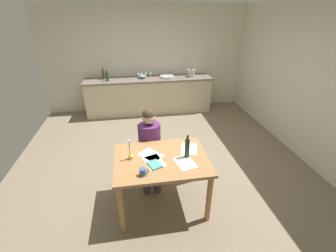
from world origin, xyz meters
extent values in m
cube|color=#7A6B56|center=(0.00, 0.00, -0.02)|extent=(5.20, 5.20, 0.04)
cube|color=beige|center=(0.00, 2.60, 1.30)|extent=(5.20, 0.12, 2.60)
cube|color=beige|center=(2.60, 0.00, 1.30)|extent=(0.12, 5.20, 2.60)
cube|color=beige|center=(0.00, 2.24, 0.43)|extent=(3.15, 0.60, 0.86)
cube|color=#72665B|center=(0.00, 2.24, 0.88)|extent=(3.19, 0.64, 0.04)
cube|color=#9E7042|center=(-0.13, -1.05, 0.74)|extent=(1.19, 0.89, 0.04)
cylinder|color=#9E7042|center=(-0.67, -1.44, 0.36)|extent=(0.07, 0.07, 0.72)
cylinder|color=#9E7042|center=(0.41, -1.44, 0.36)|extent=(0.07, 0.07, 0.72)
cylinder|color=#9E7042|center=(-0.67, -0.66, 0.36)|extent=(0.07, 0.07, 0.72)
cylinder|color=#9E7042|center=(0.41, -0.66, 0.36)|extent=(0.07, 0.07, 0.72)
cube|color=#9E7042|center=(-0.23, -0.42, 0.45)|extent=(0.42, 0.42, 0.04)
cube|color=#9E7042|center=(-0.21, -0.24, 0.66)|extent=(0.36, 0.05, 0.40)
cylinder|color=#9E7042|center=(-0.40, -0.58, 0.22)|extent=(0.04, 0.04, 0.44)
cylinder|color=#9E7042|center=(-0.07, -0.60, 0.22)|extent=(0.04, 0.04, 0.44)
cylinder|color=#9E7042|center=(-0.38, -0.24, 0.22)|extent=(0.04, 0.04, 0.44)
cylinder|color=#9E7042|center=(-0.05, -0.26, 0.22)|extent=(0.04, 0.04, 0.44)
cylinder|color=#592666|center=(-0.23, -0.44, 0.70)|extent=(0.34, 0.34, 0.50)
sphere|color=#D8AD8C|center=(-0.23, -0.44, 1.06)|extent=(0.20, 0.20, 0.20)
sphere|color=#473323|center=(-0.23, -0.44, 1.10)|extent=(0.19, 0.19, 0.19)
cylinder|color=#383847|center=(-0.32, -0.63, 0.45)|extent=(0.15, 0.39, 0.13)
cylinder|color=#383847|center=(-0.33, -0.82, 0.23)|extent=(0.10, 0.10, 0.45)
cylinder|color=#383847|center=(-0.16, -0.64, 0.45)|extent=(0.15, 0.39, 0.13)
cylinder|color=#383847|center=(-0.17, -0.83, 0.23)|extent=(0.10, 0.10, 0.45)
cylinder|color=#33598C|center=(-0.38, -1.34, 0.80)|extent=(0.07, 0.07, 0.09)
torus|color=#33598C|center=(-0.34, -1.34, 0.80)|extent=(0.06, 0.01, 0.06)
cylinder|color=gold|center=(-0.52, -0.99, 0.78)|extent=(0.06, 0.06, 0.05)
cylinder|color=white|center=(-0.52, -0.99, 0.92)|extent=(0.02, 0.02, 0.22)
cube|color=teal|center=(-0.23, -1.18, 0.77)|extent=(0.19, 0.22, 0.02)
cube|color=white|center=(-0.23, -1.11, 0.76)|extent=(0.29, 0.35, 0.00)
cube|color=white|center=(0.27, -0.89, 0.76)|extent=(0.28, 0.34, 0.00)
cube|color=white|center=(0.15, -1.18, 0.76)|extent=(0.27, 0.34, 0.00)
cube|color=white|center=(-0.25, -0.95, 0.76)|extent=(0.35, 0.36, 0.00)
cylinder|color=black|center=(0.20, -1.06, 0.88)|extent=(0.06, 0.06, 0.25)
cylinder|color=black|center=(0.20, -1.06, 1.04)|extent=(0.03, 0.03, 0.06)
cylinder|color=#B2B7BC|center=(0.47, 2.24, 0.92)|extent=(0.36, 0.36, 0.04)
cylinder|color=silver|center=(0.47, 2.40, 1.02)|extent=(0.02, 0.02, 0.24)
cylinder|color=#593319|center=(-1.10, 2.33, 1.02)|extent=(0.06, 0.06, 0.23)
cylinder|color=#593319|center=(-1.10, 2.33, 1.16)|extent=(0.03, 0.03, 0.06)
cylinder|color=#194C23|center=(-1.00, 2.17, 1.01)|extent=(0.07, 0.07, 0.21)
cylinder|color=#194C23|center=(-1.00, 2.17, 1.14)|extent=(0.03, 0.03, 0.05)
ellipsoid|color=#668C99|center=(-0.16, 2.28, 0.95)|extent=(0.20, 0.20, 0.09)
cylinder|color=#B7BABF|center=(1.10, 2.24, 0.99)|extent=(0.18, 0.18, 0.18)
cone|color=#262628|center=(1.10, 2.24, 1.10)|extent=(0.11, 0.11, 0.04)
cylinder|color=silver|center=(0.06, 2.39, 0.90)|extent=(0.06, 0.06, 0.00)
cylinder|color=silver|center=(0.06, 2.39, 0.94)|extent=(0.01, 0.01, 0.07)
cone|color=silver|center=(0.06, 2.39, 1.01)|extent=(0.07, 0.07, 0.08)
cylinder|color=silver|center=(-0.06, 2.39, 0.90)|extent=(0.06, 0.06, 0.00)
cylinder|color=silver|center=(-0.06, 2.39, 0.94)|extent=(0.01, 0.01, 0.07)
cone|color=silver|center=(-0.06, 2.39, 1.01)|extent=(0.07, 0.07, 0.08)
cylinder|color=silver|center=(-0.17, 2.39, 0.90)|extent=(0.06, 0.06, 0.00)
cylinder|color=silver|center=(-0.17, 2.39, 0.94)|extent=(0.01, 0.01, 0.07)
cone|color=silver|center=(-0.17, 2.39, 1.01)|extent=(0.07, 0.07, 0.08)
cylinder|color=silver|center=(-0.25, 2.39, 0.90)|extent=(0.06, 0.06, 0.00)
cylinder|color=silver|center=(-0.25, 2.39, 0.94)|extent=(0.01, 0.01, 0.07)
cone|color=silver|center=(-0.25, 2.39, 1.01)|extent=(0.07, 0.07, 0.08)
camera|label=1|loc=(-0.44, -3.45, 2.46)|focal=24.54mm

